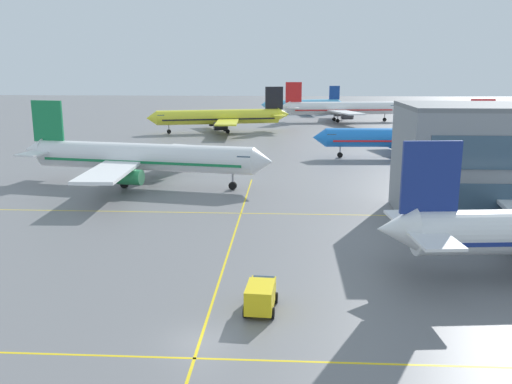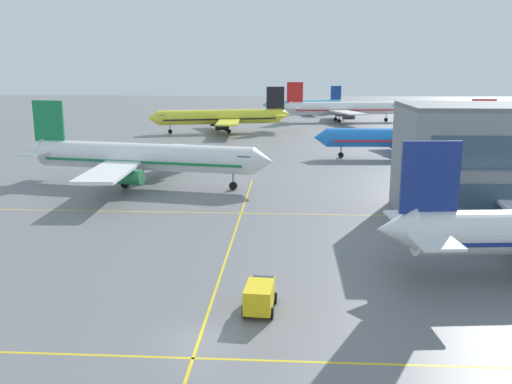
{
  "view_description": "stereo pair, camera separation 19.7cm",
  "coord_description": "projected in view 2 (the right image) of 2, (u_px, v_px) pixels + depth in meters",
  "views": [
    {
      "loc": [
        5.38,
        -31.38,
        17.06
      ],
      "look_at": [
        2.2,
        24.32,
        4.23
      ],
      "focal_mm": 38.32,
      "sensor_mm": 36.0,
      "label": 1
    },
    {
      "loc": [
        5.57,
        -31.37,
        17.06
      ],
      "look_at": [
        2.2,
        24.32,
        4.23
      ],
      "focal_mm": 38.32,
      "sensor_mm": 36.0,
      "label": 2
    }
  ],
  "objects": [
    {
      "name": "airliner_second_row",
      "position": [
        141.0,
        157.0,
        79.91
      ],
      "size": [
        39.0,
        33.23,
        12.16
      ],
      "color": "white",
      "rests_on": "ground"
    },
    {
      "name": "airliner_distant_taxiway",
      "position": [
        305.0,
        104.0,
        203.27
      ],
      "size": [
        31.67,
        27.06,
        10.07
      ],
      "color": "#5BB7E5",
      "rests_on": "ground"
    },
    {
      "name": "airliner_far_right_stand",
      "position": [
        342.0,
        108.0,
        172.49
      ],
      "size": [
        39.88,
        34.14,
        12.4
      ],
      "color": "white",
      "rests_on": "ground"
    },
    {
      "name": "taxiway_markings",
      "position": [
        225.0,
        262.0,
        48.92
      ],
      "size": [
        117.28,
        73.26,
        0.01
      ],
      "color": "yellow",
      "rests_on": "ground"
    },
    {
      "name": "airliner_far_left_stand",
      "position": [
        222.0,
        117.0,
        144.39
      ],
      "size": [
        37.74,
        32.14,
        11.88
      ],
      "color": "yellow",
      "rests_on": "ground"
    },
    {
      "name": "airliner_third_row",
      "position": [
        409.0,
        138.0,
        103.9
      ],
      "size": [
        35.91,
        30.97,
        11.17
      ],
      "color": "blue",
      "rests_on": "ground"
    },
    {
      "name": "service_truck_red_van",
      "position": [
        260.0,
        295.0,
        38.96
      ],
      "size": [
        2.41,
        4.24,
        2.1
      ],
      "color": "yellow",
      "rests_on": "ground"
    },
    {
      "name": "ground_plane",
      "position": [
        198.0,
        342.0,
        34.67
      ],
      "size": [
        600.0,
        600.0,
        0.0
      ],
      "primitive_type": "plane",
      "color": "slate"
    }
  ]
}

